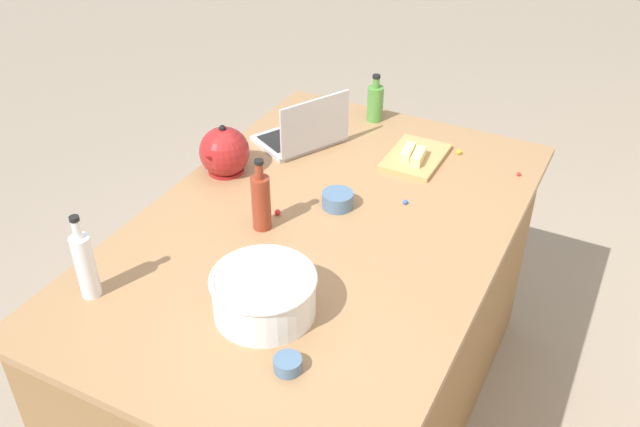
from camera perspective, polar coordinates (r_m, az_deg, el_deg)
ground_plane at (r=2.87m, az=-0.00°, el=-15.83°), size 12.00×12.00×0.00m
island_counter at (r=2.53m, az=-0.00°, el=-9.32°), size 1.74×1.13×0.90m
laptop at (r=2.68m, az=-1.33°, el=6.53°), size 0.38×0.35×0.22m
mixing_bowl_large at (r=1.89m, az=-4.58°, el=-6.52°), size 0.29×0.29×0.13m
bottle_olive at (r=2.86m, az=4.52°, el=9.02°), size 0.07×0.07×0.20m
bottle_soy at (r=2.19m, az=-4.83°, el=1.01°), size 0.06×0.06×0.25m
bottle_vinegar at (r=2.03m, az=-18.59°, el=-3.94°), size 0.06×0.06×0.27m
kettle at (r=2.51m, az=-7.80°, el=4.96°), size 0.21×0.18×0.20m
cutting_board at (r=2.62m, az=7.78°, el=4.57°), size 0.28×0.19×0.02m
butter_stick_left at (r=2.60m, az=7.15°, el=4.95°), size 0.11×0.05×0.04m
butter_stick_right at (r=2.57m, az=8.00°, el=4.61°), size 0.11×0.05×0.04m
ramekin_small at (r=1.77m, az=-2.64°, el=-12.17°), size 0.07×0.07×0.04m
ramekin_medium at (r=2.32m, az=1.52°, el=1.10°), size 0.10×0.10×0.05m
candy_0 at (r=2.60m, az=15.89°, el=3.12°), size 0.01×0.01×0.01m
candy_1 at (r=2.68m, az=11.25°, el=4.94°), size 0.02×0.02×0.02m
candy_2 at (r=2.36m, az=6.96°, el=0.94°), size 0.02×0.02×0.02m
candy_3 at (r=2.30m, az=-3.47°, el=0.10°), size 0.02×0.02×0.02m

